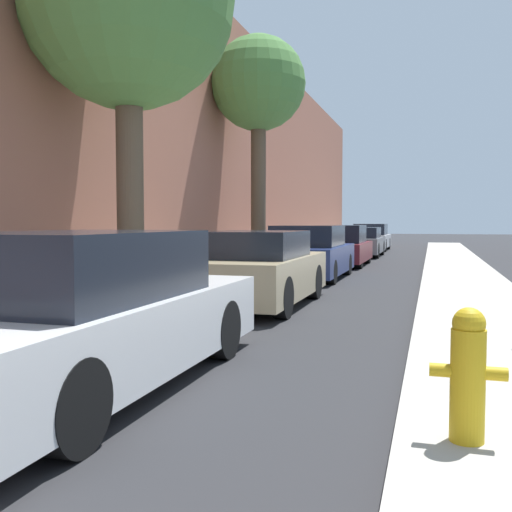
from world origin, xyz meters
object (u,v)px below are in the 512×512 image
Objects in this scene: parked_car_champagne at (258,270)px; street_tree_far at (258,88)px; parked_car_white at (89,316)px; parked_car_maroon at (339,247)px; parked_car_navy at (309,254)px; parked_car_grey at (361,242)px; parked_car_silver at (371,238)px; street_tree_near at (128,4)px; fire_hydrant at (468,373)px.

parked_car_champagne is 0.61× the size of street_tree_far.
parked_car_maroon is at bearing 90.47° from parked_car_white.
parked_car_navy is 1.01× the size of parked_car_grey.
parked_car_grey is (-0.01, 21.14, -0.06)m from parked_car_white.
parked_car_maroon is at bearing -91.21° from parked_car_grey.
parked_car_silver is at bearing 90.29° from parked_car_champagne.
street_tree_near is 0.99× the size of street_tree_far.
parked_car_navy is 5.05m from street_tree_far.
parked_car_grey is at bearing 98.32° from fire_hydrant.
parked_car_champagne is at bearing -89.71° from parked_car_silver.
street_tree_near reaches higher than parked_car_grey.
street_tree_far reaches higher than parked_car_grey.
parked_car_navy reaches higher than parked_car_champagne.
parked_car_champagne is 0.99× the size of parked_car_maroon.
parked_car_maroon is at bearing 101.47° from fire_hydrant.
fire_hydrant is at bearing -67.77° from street_tree_far.
parked_car_maroon is at bearing -89.98° from parked_car_silver.
street_tree_far is at bearing 106.51° from parked_car_champagne.
parked_car_grey is 4.99× the size of fire_hydrant.
parked_car_white is at bearing 167.80° from fire_hydrant.
parked_car_champagne is 0.62× the size of street_tree_near.
street_tree_near is (-1.71, -1.52, 4.31)m from parked_car_champagne.
parked_car_silver is at bearing 89.88° from parked_car_navy.
parked_car_maroon is at bearing 66.40° from street_tree_far.
parked_car_grey is (0.01, 15.69, -0.04)m from parked_car_champagne.
parked_car_maroon is 0.61× the size of street_tree_far.
parked_car_champagne is at bearing 90.26° from parked_car_white.
parked_car_silver is 0.65× the size of street_tree_far.
parked_car_navy is 0.65× the size of street_tree_far.
parked_car_grey is at bearing 90.03° from parked_car_white.
parked_car_navy is 8.19m from street_tree_near.
street_tree_near reaches higher than parked_car_navy.
parked_car_silver is 23.32m from street_tree_near.
parked_car_navy reaches higher than parked_car_silver.
parked_car_maroon reaches higher than parked_car_grey.
parked_car_grey is at bearing 89.15° from parked_car_navy.
parked_car_champagne reaches higher than fire_hydrant.
parked_car_champagne is 0.95× the size of parked_car_grey.
parked_car_champagne is 7.99m from street_tree_far.
street_tree_far is at bearing -96.53° from parked_car_silver.
parked_car_silver is 5.06× the size of fire_hydrant.
parked_car_white is 21.14m from parked_car_grey.
fire_hydrant is at bearing -62.43° from parked_car_champagne.
parked_car_maroon is 12.57m from street_tree_near.
parked_car_maroon is (-0.10, 10.18, 0.00)m from parked_car_champagne.
street_tree_near is at bearing -89.03° from street_tree_far.
parked_car_silver is (-0.13, 26.78, -0.01)m from parked_car_white.
parked_car_white is 5.31× the size of fire_hydrant.
street_tree_far is at bearing 99.09° from parked_car_white.
parked_car_silver is 0.66× the size of street_tree_near.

